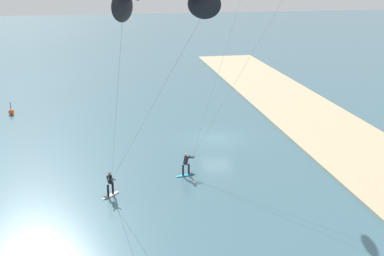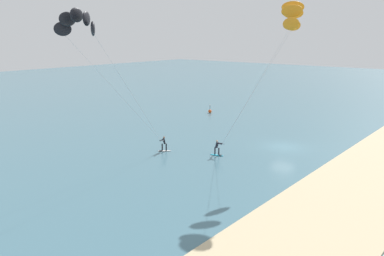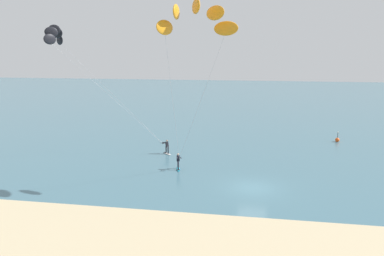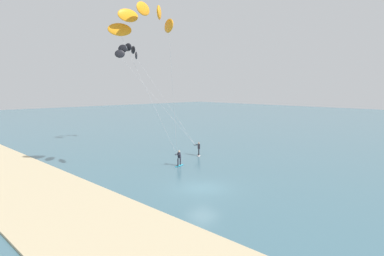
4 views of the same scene
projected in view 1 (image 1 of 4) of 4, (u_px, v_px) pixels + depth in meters
ground_plane at (217, 139)px, 43.81m from camera, size 240.00×240.00×0.00m
sand_strip at (331, 131)px, 45.59m from camera, size 80.00×8.73×0.16m
kitesurfer_nearshore at (159, 9)px, 19.00m from camera, size 13.36×5.06×14.49m
marker_buoy at (11, 112)px, 50.73m from camera, size 0.56×0.56×1.38m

